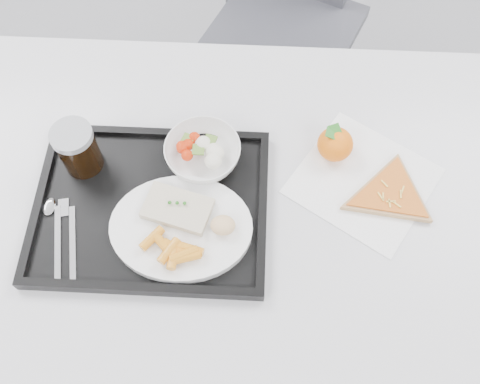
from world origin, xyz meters
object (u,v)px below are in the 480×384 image
Objects in this scene: tangerine at (335,144)px; table at (230,210)px; dinner_plate at (181,228)px; tray at (151,207)px; pizza_slice at (390,194)px; salad_bowl at (203,153)px; cola_glass at (78,148)px.

table is at bearing -152.46° from tangerine.
tray is at bearing 143.75° from dinner_plate.
tray is at bearing -173.76° from pizza_slice.
tangerine reaches higher than tray.
salad_bowl is at bearing 49.57° from tray.
dinner_plate is at bearing -36.25° from tray.
salad_bowl is 2.02× the size of tangerine.
dinner_plate reaches higher than pizza_slice.
pizza_slice is at bearing 13.73° from dinner_plate.
table is 7.89× the size of salad_bowl.
salad_bowl reaches higher than table.
pizza_slice reaches higher than table.
dinner_plate is 0.42m from pizza_slice.
dinner_plate is at bearing -33.02° from cola_glass.
tray is at bearing -165.84° from table.
dinner_plate is at bearing -100.48° from salad_bowl.
pizza_slice is at bearing -41.36° from tangerine.
dinner_plate is at bearing -146.58° from tangerine.
pizza_slice is (0.37, -0.06, -0.03)m from salad_bowl.
table is at bearing 45.04° from dinner_plate.
dinner_plate reaches higher than tray.
pizza_slice is (0.40, 0.10, -0.01)m from dinner_plate.
table is 15.96× the size of tangerine.
cola_glass reaches higher than pizza_slice.
salad_bowl is 0.38m from pizza_slice.
tangerine is at bearing 33.42° from dinner_plate.
tray reaches higher than pizza_slice.
salad_bowl is 0.24m from cola_glass.
table is at bearing -177.60° from pizza_slice.
dinner_plate is 1.78× the size of salad_bowl.
tangerine reaches higher than dinner_plate.
tangerine is (0.21, 0.11, 0.10)m from table.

